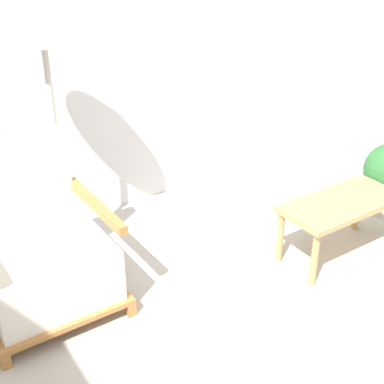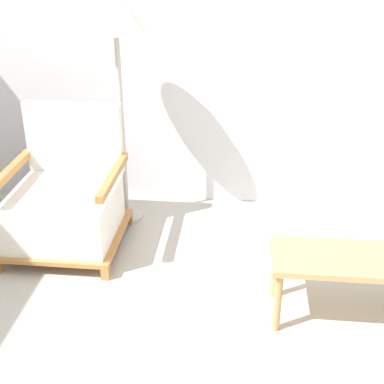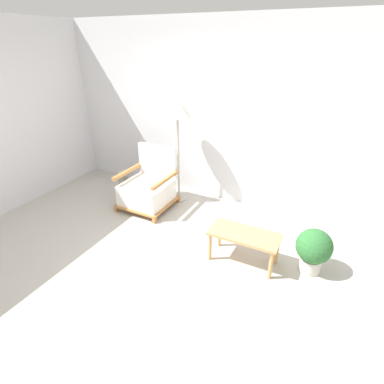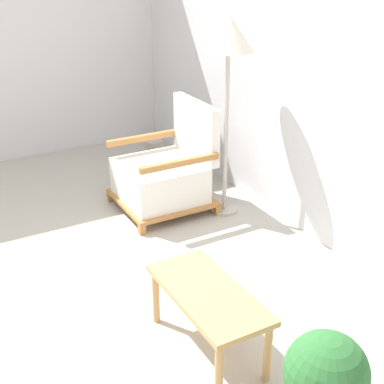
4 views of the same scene
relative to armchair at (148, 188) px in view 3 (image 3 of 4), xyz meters
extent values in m
plane|color=#B7B2A8|center=(0.93, -1.24, -0.31)|extent=(14.00, 14.00, 0.00)
cube|color=silver|center=(0.93, 0.81, 1.04)|extent=(8.00, 0.06, 2.70)
cube|color=silver|center=(-1.87, -0.74, 1.04)|extent=(0.06, 8.00, 2.70)
cube|color=#B2753D|center=(-0.35, -0.39, -0.27)|extent=(0.05, 0.05, 0.08)
cube|color=#B2753D|center=(0.35, -0.39, -0.27)|extent=(0.05, 0.05, 0.08)
cube|color=#B2753D|center=(-0.35, 0.32, -0.27)|extent=(0.05, 0.05, 0.08)
cube|color=#B2753D|center=(0.35, 0.32, -0.27)|extent=(0.05, 0.05, 0.08)
cube|color=#B2753D|center=(0.00, -0.03, -0.22)|extent=(0.75, 0.76, 0.03)
cube|color=white|center=(0.00, -0.05, -0.05)|extent=(0.67, 0.66, 0.31)
cube|color=white|center=(0.00, 0.30, 0.36)|extent=(0.67, 0.08, 0.49)
cube|color=#B2753D|center=(-0.35, -0.03, 0.23)|extent=(0.05, 0.70, 0.05)
cube|color=#B2753D|center=(0.35, -0.03, 0.23)|extent=(0.05, 0.70, 0.05)
cylinder|color=#B7B2A8|center=(0.32, 0.41, -0.30)|extent=(0.24, 0.24, 0.03)
cylinder|color=#B7B2A8|center=(0.32, 0.41, 0.38)|extent=(0.04, 0.04, 1.35)
cone|color=silver|center=(0.32, 0.41, 1.20)|extent=(0.40, 0.40, 0.27)
cube|color=tan|center=(1.75, -0.61, 0.07)|extent=(0.81, 0.38, 0.04)
cylinder|color=tan|center=(1.39, -0.76, -0.13)|extent=(0.04, 0.04, 0.36)
cylinder|color=tan|center=(2.12, -0.76, -0.13)|extent=(0.04, 0.04, 0.36)
cylinder|color=tan|center=(1.39, -0.46, -0.13)|extent=(0.04, 0.04, 0.36)
cylinder|color=tan|center=(2.12, -0.46, -0.13)|extent=(0.04, 0.04, 0.36)
cylinder|color=#9E998E|center=(-0.66, 0.20, -0.12)|extent=(0.17, 0.17, 0.38)
cylinder|color=beige|center=(2.49, -0.42, -0.23)|extent=(0.24, 0.24, 0.17)
sphere|color=#2D6B33|center=(2.49, -0.42, 0.03)|extent=(0.40, 0.40, 0.40)
camera|label=1|loc=(-0.67, -2.52, 1.69)|focal=50.00mm
camera|label=2|loc=(1.17, -3.09, 1.65)|focal=50.00mm
camera|label=3|loc=(2.50, -3.41, 2.06)|focal=28.00mm
camera|label=4|loc=(3.82, -1.86, 1.81)|focal=50.00mm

